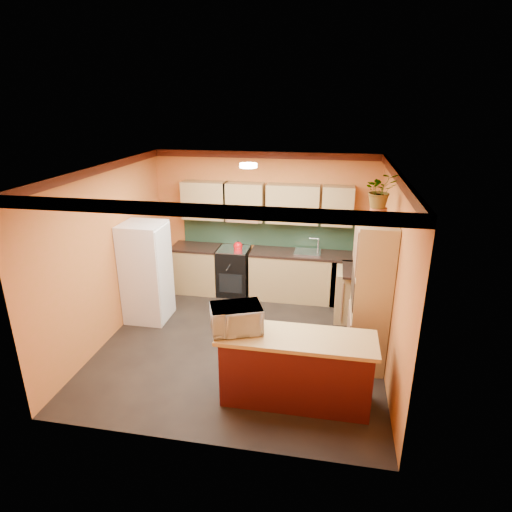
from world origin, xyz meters
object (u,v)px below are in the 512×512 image
Objects in this scene: fridge at (146,272)px; breakfast_bar at (295,371)px; base_cabinets_back at (266,274)px; pantry at (370,294)px; microwave at (236,318)px; stove at (234,271)px.

fridge is 3.23m from breakfast_bar.
base_cabinets_back is 3.12m from breakfast_bar.
base_cabinets_back is at bearing 34.47° from fridge.
pantry reaches higher than fridge.
breakfast_bar is at bearing -74.05° from base_cabinets_back.
fridge reaches higher than base_cabinets_back.
breakfast_bar is at bearing -21.93° from microwave.
pantry is at bearing -9.91° from fridge.
pantry is (2.39, -1.89, 0.59)m from stove.
stove is 1.79m from fridge.
pantry is at bearing -38.30° from stove.
pantry is 1.99m from microwave.
base_cabinets_back is 3.07m from microwave.
base_cabinets_back is 1.74× the size of pantry.
microwave is (1.95, -1.74, 0.25)m from fridge.
fridge is at bearing 147.15° from breakfast_bar.
pantry is (3.60, -0.63, 0.20)m from fridge.
base_cabinets_back is at bearing 0.00° from stove.
microwave reaches higher than base_cabinets_back.
base_cabinets_back is 2.03× the size of breakfast_bar.
pantry is 3.49× the size of microwave.
microwave is at bearing -41.67° from fridge.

